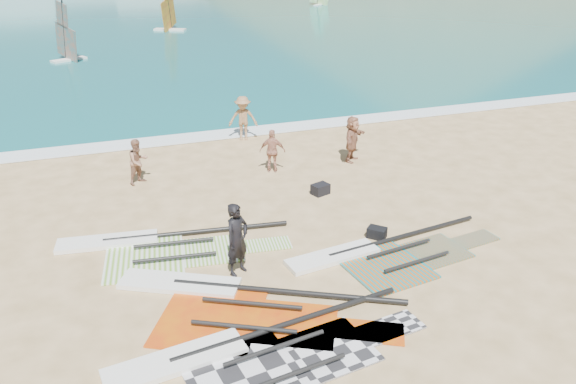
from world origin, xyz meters
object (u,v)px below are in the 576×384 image
object	(u,v)px
rig_green	(155,247)
beachgoer_right	(352,139)
rig_grey	(250,358)
rig_orange	(382,255)
rig_red	(230,303)
beachgoer_mid	(243,118)
beachgoer_back	(273,151)
beachgoer_left	(138,161)
gear_bag_far	(377,233)
gear_bag_near	(320,189)
person_wetsuit	(237,239)

from	to	relation	value
rig_green	beachgoer_right	world-z (taller)	beachgoer_right
rig_grey	rig_orange	distance (m)	4.90
rig_red	beachgoer_mid	world-z (taller)	beachgoer_mid
rig_orange	beachgoer_right	world-z (taller)	beachgoer_right
rig_grey	beachgoer_back	bearing A→B (deg)	61.45
rig_green	rig_orange	distance (m)	5.81
rig_grey	beachgoer_left	size ratio (longest dim) A/B	4.29
rig_orange	beachgoer_mid	size ratio (longest dim) A/B	3.32
gear_bag_far	beachgoer_back	bearing A→B (deg)	102.41
gear_bag_far	rig_grey	bearing A→B (deg)	-142.26
beachgoer_left	rig_red	bearing A→B (deg)	-114.34
rig_grey	gear_bag_near	distance (m)	7.81
rig_orange	gear_bag_near	distance (m)	4.05
rig_green	beachgoer_left	bearing A→B (deg)	95.87
rig_orange	beachgoer_left	size ratio (longest dim) A/B	3.91
beachgoer_back	rig_red	bearing A→B (deg)	89.02
beachgoer_right	beachgoer_left	bearing A→B (deg)	130.63
rig_grey	rig_green	bearing A→B (deg)	95.41
rig_red	gear_bag_near	xyz separation A→B (m)	(4.09, 4.77, 0.11)
beachgoer_mid	beachgoer_right	size ratio (longest dim) A/B	1.06
rig_grey	rig_red	xyz separation A→B (m)	(0.07, 1.83, 0.00)
rig_grey	beachgoer_back	distance (m)	9.52
rig_orange	beachgoer_left	xyz separation A→B (m)	(-5.24, 6.84, 0.70)
beachgoer_left	gear_bag_near	bearing A→B (deg)	-60.99
gear_bag_near	beachgoer_right	xyz separation A→B (m)	(2.17, 2.33, 0.66)
rig_green	rig_red	xyz separation A→B (m)	(1.23, -3.04, 0.00)
beachgoer_left	beachgoer_back	size ratio (longest dim) A/B	1.00
rig_red	beachgoer_mid	distance (m)	11.16
rig_grey	beachgoer_left	distance (m)	9.48
rig_orange	gear_bag_near	world-z (taller)	gear_bag_near
rig_red	rig_green	bearing A→B (deg)	140.14
beachgoer_mid	rig_red	bearing A→B (deg)	-88.70
rig_grey	beachgoer_right	bearing A→B (deg)	46.68
gear_bag_near	gear_bag_far	distance (m)	3.13
beachgoer_back	beachgoer_left	bearing A→B (deg)	17.21
rig_green	beachgoer_back	bearing A→B (deg)	48.90
rig_green	beachgoer_mid	bearing A→B (deg)	66.87
person_wetsuit	beachgoer_mid	bearing A→B (deg)	41.58
rig_green	gear_bag_far	bearing A→B (deg)	-6.46
rig_green	beachgoer_right	bearing A→B (deg)	35.59
gear_bag_near	beachgoer_left	xyz separation A→B (m)	(-5.23, 2.79, 0.58)
rig_red	rig_orange	bearing A→B (deg)	38.06
rig_green	gear_bag_far	world-z (taller)	gear_bag_far
rig_grey	rig_red	bearing A→B (deg)	79.67
gear_bag_near	person_wetsuit	world-z (taller)	person_wetsuit
person_wetsuit	beachgoer_back	size ratio (longest dim) A/B	1.21
rig_grey	person_wetsuit	size ratio (longest dim) A/B	3.55
rig_red	gear_bag_far	distance (m)	4.75
rig_green	beachgoer_left	size ratio (longest dim) A/B	4.07
rig_red	person_wetsuit	xyz separation A→B (m)	(0.51, 1.22, 0.85)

